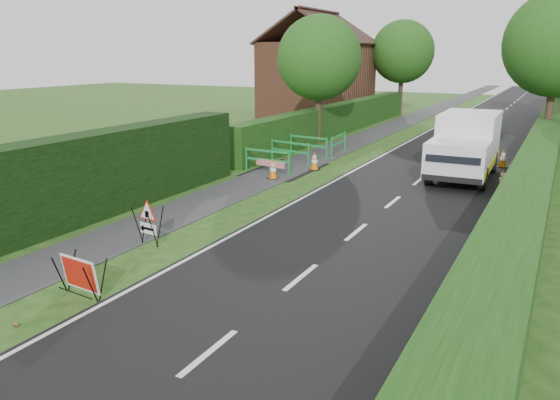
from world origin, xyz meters
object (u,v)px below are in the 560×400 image
at_px(triangle_sign, 147,219).
at_px(hatchback_car, 485,121).
at_px(red_rect_sign, 80,275).
at_px(works_van, 466,144).

distance_m(triangle_sign, hatchback_car, 26.35).
xyz_separation_m(red_rect_sign, works_van, (4.86, 14.91, 0.82)).
bearing_deg(red_rect_sign, works_van, 76.93).
distance_m(triangle_sign, works_van, 13.23).
bearing_deg(triangle_sign, hatchback_car, 87.01).
height_order(works_van, hatchback_car, works_van).
distance_m(red_rect_sign, triangle_sign, 3.12).
relative_size(red_rect_sign, works_van, 0.19).
distance_m(red_rect_sign, works_van, 15.70).
distance_m(red_rect_sign, hatchback_car, 29.18).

